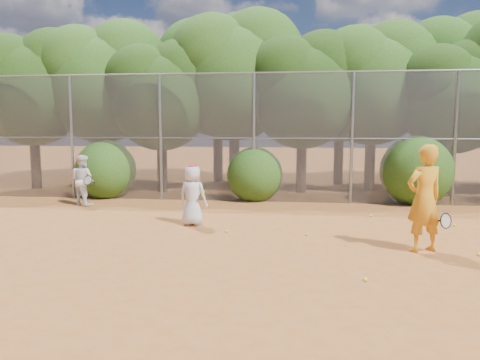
# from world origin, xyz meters

# --- Properties ---
(ground) EXTENTS (80.00, 80.00, 0.00)m
(ground) POSITION_xyz_m (0.00, 0.00, 0.00)
(ground) COLOR #A25724
(ground) RESTS_ON ground
(fence_back) EXTENTS (20.05, 0.09, 4.03)m
(fence_back) POSITION_xyz_m (-0.12, 6.00, 2.05)
(fence_back) COLOR gray
(fence_back) RESTS_ON ground
(tree_0) EXTENTS (4.38, 3.81, 6.00)m
(tree_0) POSITION_xyz_m (-9.44, 8.04, 3.93)
(tree_0) COLOR black
(tree_0) RESTS_ON ground
(tree_1) EXTENTS (4.64, 4.03, 6.35)m
(tree_1) POSITION_xyz_m (-6.94, 8.54, 4.16)
(tree_1) COLOR black
(tree_1) RESTS_ON ground
(tree_2) EXTENTS (3.99, 3.47, 5.47)m
(tree_2) POSITION_xyz_m (-4.45, 7.83, 3.58)
(tree_2) COLOR black
(tree_2) RESTS_ON ground
(tree_3) EXTENTS (4.89, 4.26, 6.70)m
(tree_3) POSITION_xyz_m (-1.94, 8.84, 4.40)
(tree_3) COLOR black
(tree_3) RESTS_ON ground
(tree_4) EXTENTS (4.19, 3.64, 5.73)m
(tree_4) POSITION_xyz_m (0.55, 8.24, 3.76)
(tree_4) COLOR black
(tree_4) RESTS_ON ground
(tree_5) EXTENTS (4.51, 3.92, 6.17)m
(tree_5) POSITION_xyz_m (3.06, 9.04, 4.05)
(tree_5) COLOR black
(tree_5) RESTS_ON ground
(tree_6) EXTENTS (3.86, 3.36, 5.29)m
(tree_6) POSITION_xyz_m (5.55, 8.03, 3.47)
(tree_6) COLOR black
(tree_6) RESTS_ON ground
(tree_9) EXTENTS (4.83, 4.20, 6.62)m
(tree_9) POSITION_xyz_m (-7.94, 10.84, 4.34)
(tree_9) COLOR black
(tree_9) RESTS_ON ground
(tree_10) EXTENTS (5.15, 4.48, 7.06)m
(tree_10) POSITION_xyz_m (-2.93, 11.05, 4.63)
(tree_10) COLOR black
(tree_10) RESTS_ON ground
(tree_11) EXTENTS (4.64, 4.03, 6.35)m
(tree_11) POSITION_xyz_m (2.06, 10.64, 4.16)
(tree_11) COLOR black
(tree_11) RESTS_ON ground
(tree_12) EXTENTS (5.02, 4.37, 6.88)m
(tree_12) POSITION_xyz_m (6.56, 11.24, 4.51)
(tree_12) COLOR black
(tree_12) RESTS_ON ground
(bush_0) EXTENTS (2.00, 2.00, 2.00)m
(bush_0) POSITION_xyz_m (-6.00, 6.30, 1.00)
(bush_0) COLOR #244912
(bush_0) RESTS_ON ground
(bush_1) EXTENTS (1.80, 1.80, 1.80)m
(bush_1) POSITION_xyz_m (-1.00, 6.30, 0.90)
(bush_1) COLOR #244912
(bush_1) RESTS_ON ground
(bush_2) EXTENTS (2.20, 2.20, 2.20)m
(bush_2) POSITION_xyz_m (4.00, 6.30, 1.10)
(bush_2) COLOR #244912
(bush_2) RESTS_ON ground
(player_yellow) EXTENTS (0.94, 0.76, 2.07)m
(player_yellow) POSITION_xyz_m (2.78, 0.57, 1.03)
(player_yellow) COLOR orange
(player_yellow) RESTS_ON ground
(player_teen) EXTENTS (0.81, 0.63, 1.48)m
(player_teen) POSITION_xyz_m (-2.13, 2.32, 0.74)
(player_teen) COLOR silver
(player_teen) RESTS_ON ground
(player_white) EXTENTS (0.92, 0.83, 1.53)m
(player_white) POSITION_xyz_m (-6.04, 4.68, 0.76)
(player_white) COLOR white
(player_white) RESTS_ON ground
(ball_0) EXTENTS (0.07, 0.07, 0.07)m
(ball_0) POSITION_xyz_m (3.30, 1.74, 0.03)
(ball_0) COLOR #D3E429
(ball_0) RESTS_ON ground
(ball_1) EXTENTS (0.07, 0.07, 0.07)m
(ball_1) POSITION_xyz_m (4.12, 2.94, 0.03)
(ball_1) COLOR #D3E429
(ball_1) RESTS_ON ground
(ball_2) EXTENTS (0.07, 0.07, 0.07)m
(ball_2) POSITION_xyz_m (1.44, -1.34, 0.03)
(ball_2) COLOR #D3E429
(ball_2) RESTS_ON ground
(ball_3) EXTENTS (0.07, 0.07, 0.07)m
(ball_3) POSITION_xyz_m (3.75, 0.38, 0.03)
(ball_3) COLOR #D3E429
(ball_3) RESTS_ON ground
(ball_4) EXTENTS (0.07, 0.07, 0.07)m
(ball_4) POSITION_xyz_m (-1.20, 1.64, 0.03)
(ball_4) COLOR #D3E429
(ball_4) RESTS_ON ground
(ball_5) EXTENTS (0.07, 0.07, 0.07)m
(ball_5) POSITION_xyz_m (2.31, 3.87, 0.03)
(ball_5) COLOR #D3E429
(ball_5) RESTS_ON ground
(ball_6) EXTENTS (0.07, 0.07, 0.07)m
(ball_6) POSITION_xyz_m (0.59, 1.56, 0.03)
(ball_6) COLOR #D3E429
(ball_6) RESTS_ON ground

